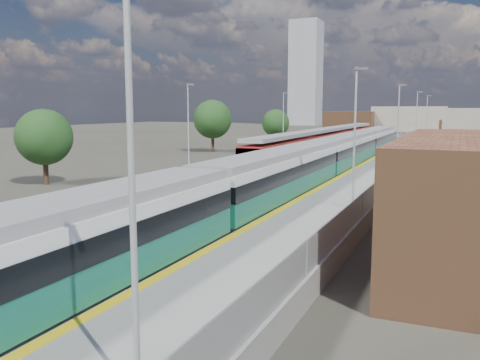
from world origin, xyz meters
The scene contains 11 objects.
ground centered at (0.00, 50.00, 0.00)m, with size 320.00×320.00×0.00m, color #47443A.
ballast_bed centered at (-2.25, 52.50, 0.03)m, with size 10.50×155.00×0.06m, color #565451.
tracks centered at (-1.65, 54.18, 0.11)m, with size 8.96×160.00×0.17m.
platform_right centered at (5.28, 52.49, 0.54)m, with size 4.70×155.00×8.52m.
platform_left centered at (-9.05, 52.49, 0.52)m, with size 4.30×155.00×8.52m.
buildings centered at (-18.12, 138.60, 10.70)m, with size 72.00×185.50×40.00m.
green_train centered at (1.50, 34.10, 2.22)m, with size 2.87×79.78×3.15m.
red_train centered at (-5.50, 65.08, 2.08)m, with size 2.79×56.63×3.52m.
tree_a centered at (-20.11, 27.16, 4.00)m, with size 4.69×4.69×6.36m.
tree_b centered at (-21.79, 61.99, 4.82)m, with size 5.65×5.65×7.66m.
tree_c centered at (-17.06, 76.34, 3.95)m, with size 4.63×4.63×6.28m.
Camera 1 is at (11.76, -5.20, 6.35)m, focal length 38.00 mm.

